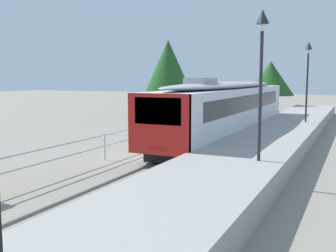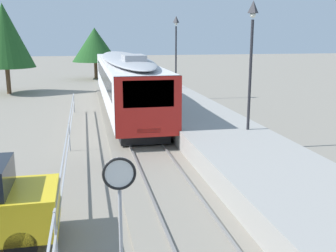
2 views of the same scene
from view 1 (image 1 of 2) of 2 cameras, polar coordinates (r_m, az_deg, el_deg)
name	(u,v)px [view 1 (image 1 of 2)]	position (r m, az deg, el deg)	size (l,w,h in m)	color
ground_plane	(122,157)	(20.05, -6.57, -4.37)	(160.00, 160.00, 0.00)	gray
track_rails	(177,162)	(18.66, 1.31, -5.06)	(3.20, 60.00, 0.14)	gray
commuter_train	(228,105)	(25.73, 8.49, 2.91)	(2.82, 19.98, 3.74)	silver
station_platform	(247,159)	(17.54, 11.09, -4.58)	(3.90, 60.00, 0.90)	#999691
platform_lamp_mid_platform	(261,57)	(14.72, 13.08, 9.54)	(0.34, 0.34, 5.35)	#232328
platform_lamp_far_end	(308,67)	(28.72, 19.17, 7.95)	(0.34, 0.34, 5.35)	#232328
tree_behind_carpark	(168,68)	(38.19, 0.01, 8.23)	(4.70, 4.70, 7.41)	brown
tree_behind_station_far	(271,78)	(45.40, 14.31, 6.54)	(5.05, 5.05, 5.64)	brown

